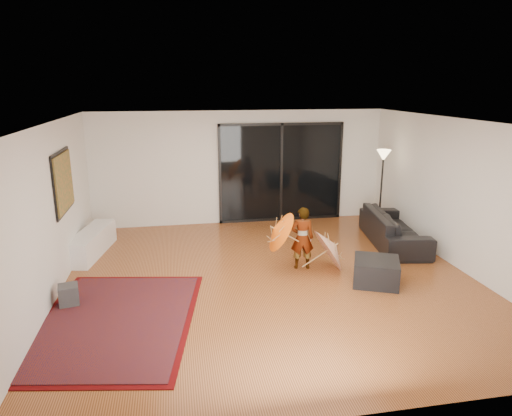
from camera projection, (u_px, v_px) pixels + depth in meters
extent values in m
plane|color=#A55A2D|center=(271.00, 279.00, 7.96)|extent=(7.00, 7.00, 0.00)
plane|color=white|center=(272.00, 122.00, 7.26)|extent=(7.00, 7.00, 0.00)
plane|color=silver|center=(240.00, 168.00, 10.93)|extent=(7.00, 0.00, 7.00)
plane|color=silver|center=(350.00, 297.00, 4.29)|extent=(7.00, 0.00, 7.00)
plane|color=silver|center=(49.00, 214.00, 7.00)|extent=(0.00, 7.00, 7.00)
plane|color=silver|center=(461.00, 195.00, 8.22)|extent=(0.00, 7.00, 7.00)
cube|color=black|center=(281.00, 173.00, 11.12)|extent=(3.00, 0.04, 2.40)
cube|color=black|center=(282.00, 124.00, 10.79)|extent=(3.06, 0.06, 0.06)
cube|color=black|center=(281.00, 219.00, 11.40)|extent=(3.06, 0.06, 0.06)
cube|color=black|center=(281.00, 173.00, 11.10)|extent=(0.06, 0.06, 2.40)
cube|color=black|center=(63.00, 182.00, 7.87)|extent=(0.02, 1.28, 1.08)
cube|color=#225631|center=(64.00, 182.00, 7.88)|extent=(0.03, 1.18, 0.98)
cube|color=white|center=(92.00, 243.00, 9.07)|extent=(0.75, 1.77, 0.48)
cube|color=#424244|center=(69.00, 295.00, 6.97)|extent=(0.34, 0.34, 0.33)
cube|color=#4E0608|center=(115.00, 321.00, 6.53)|extent=(2.69, 3.40, 0.01)
cube|color=maroon|center=(115.00, 321.00, 6.53)|extent=(2.51, 3.22, 0.02)
imported|color=black|center=(394.00, 228.00, 9.65)|extent=(1.27, 2.44, 0.68)
cube|color=black|center=(376.00, 271.00, 7.75)|extent=(0.97, 0.97, 0.42)
cylinder|color=black|center=(378.00, 228.00, 10.72)|extent=(0.32, 0.32, 0.03)
cylinder|color=black|center=(381.00, 193.00, 10.50)|extent=(0.04, 0.04, 1.71)
cone|color=#FFD899|center=(384.00, 155.00, 10.27)|extent=(0.32, 0.32, 0.25)
imported|color=#999999|center=(302.00, 238.00, 8.29)|extent=(0.46, 0.33, 1.16)
cone|color=#EB5D0C|center=(273.00, 233.00, 8.10)|extent=(0.54, 0.77, 0.75)
cylinder|color=#A17845|center=(273.00, 250.00, 8.19)|extent=(0.44, 0.02, 0.28)
cylinder|color=#A17845|center=(273.00, 227.00, 8.08)|extent=(0.06, 0.02, 0.05)
cone|color=beige|center=(336.00, 243.00, 8.27)|extent=(0.62, 0.87, 0.84)
cylinder|color=#A17845|center=(335.00, 262.00, 8.37)|extent=(0.48, 0.02, 0.31)
cylinder|color=#A17845|center=(337.00, 237.00, 8.24)|extent=(0.06, 0.02, 0.05)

